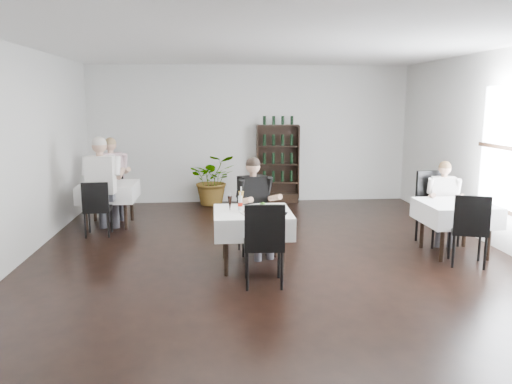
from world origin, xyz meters
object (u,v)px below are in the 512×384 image
(main_table, at_px, (252,222))
(diner_main, at_px, (255,199))
(wine_shelf, at_px, (278,165))
(potted_tree, at_px, (213,179))

(main_table, xyz_separation_m, diner_main, (0.08, 0.51, 0.21))
(main_table, distance_m, diner_main, 0.55)
(wine_shelf, height_order, main_table, wine_shelf)
(wine_shelf, bearing_deg, diner_main, -102.12)
(main_table, relative_size, diner_main, 0.72)
(diner_main, bearing_deg, wine_shelf, 77.88)
(main_table, bearing_deg, potted_tree, 97.11)
(wine_shelf, xyz_separation_m, potted_tree, (-1.42, -0.11, -0.30))
(wine_shelf, distance_m, potted_tree, 1.46)
(wine_shelf, distance_m, main_table, 4.41)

